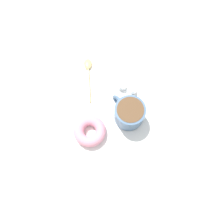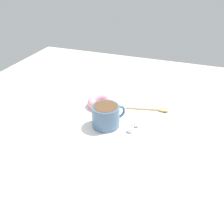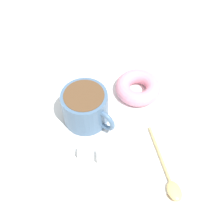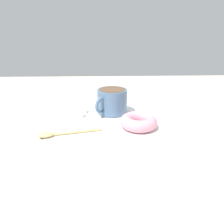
# 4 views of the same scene
# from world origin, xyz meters

# --- Properties ---
(ground_plane) EXTENTS (1.20, 1.20, 0.02)m
(ground_plane) POSITION_xyz_m (0.00, 0.00, -0.01)
(ground_plane) COLOR beige
(napkin) EXTENTS (0.33, 0.33, 0.00)m
(napkin) POSITION_xyz_m (0.03, -0.01, 0.00)
(napkin) COLOR white
(napkin) RESTS_ON ground_plane
(coffee_cup) EXTENTS (0.09, 0.10, 0.07)m
(coffee_cup) POSITION_xyz_m (0.03, -0.05, 0.04)
(coffee_cup) COLOR slate
(coffee_cup) RESTS_ON napkin
(donut) EXTENTS (0.09, 0.09, 0.03)m
(donut) POSITION_xyz_m (-0.04, 0.05, 0.02)
(donut) COLOR pink
(donut) RESTS_ON napkin
(spoon) EXTENTS (0.15, 0.05, 0.01)m
(spoon) POSITION_xyz_m (0.16, 0.09, 0.01)
(spoon) COLOR #D8B772
(spoon) RESTS_ON napkin
(sugar_cube) EXTENTS (0.02, 0.02, 0.02)m
(sugar_cube) POSITION_xyz_m (0.12, -0.03, 0.01)
(sugar_cube) COLOR white
(sugar_cube) RESTS_ON napkin
(sugar_cube_extra) EXTENTS (0.01, 0.01, 0.01)m
(sugar_cube_extra) POSITION_xyz_m (0.11, -0.06, 0.01)
(sugar_cube_extra) COLOR white
(sugar_cube_extra) RESTS_ON napkin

